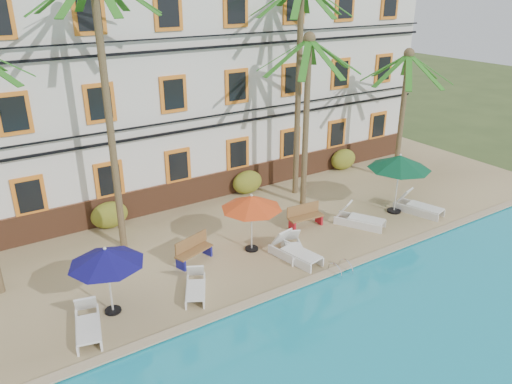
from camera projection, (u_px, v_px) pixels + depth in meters
ground at (303, 271)px, 17.66m from camera, size 100.00×100.00×0.00m
pool_deck at (232, 217)px, 21.48m from camera, size 30.00×12.00×0.25m
pool_coping at (320, 276)px, 16.86m from camera, size 30.00×0.35×0.06m
hotel_building at (176, 77)px, 23.29m from camera, size 25.40×6.44×10.22m
palm_b at (105, 82)px, 16.37m from camera, size 4.24×4.24×9.86m
palm_c at (307, 98)px, 20.56m from camera, size 4.24×4.24×7.42m
palm_d at (299, 64)px, 21.31m from camera, size 4.24×4.24×9.49m
palm_e at (404, 96)px, 23.74m from camera, size 4.24×4.24×6.41m
shrub_left at (109, 215)px, 20.07m from camera, size 1.50×0.90×1.10m
shrub_mid at (247, 182)px, 23.35m from camera, size 1.50×0.90×1.10m
shrub_right at (343, 159)px, 26.35m from camera, size 1.50×0.90×1.10m
umbrella_blue at (106, 257)px, 14.36m from camera, size 2.23×2.23×2.23m
umbrella_red at (251, 203)px, 17.85m from camera, size 2.25×2.25×2.25m
umbrella_green at (400, 163)px, 20.77m from camera, size 2.65×2.65×2.65m
lounger_a at (88, 324)px, 14.11m from camera, size 1.09×1.98×0.89m
lounger_b at (196, 286)px, 15.89m from camera, size 1.32×1.77×0.80m
lounger_c at (294, 251)px, 17.85m from camera, size 1.11×2.15×0.97m
lounger_d at (295, 248)px, 18.19m from camera, size 1.23×1.77×0.79m
lounger_e at (359, 218)px, 20.33m from camera, size 1.60×2.08×0.94m
lounger_f at (418, 206)px, 21.45m from camera, size 1.26×2.16×0.96m
bench_left at (192, 249)px, 17.65m from camera, size 1.57×0.92×0.93m
bench_right at (305, 215)px, 20.21m from camera, size 1.53×0.60×0.93m
pool_ladder at (340, 271)px, 17.21m from camera, size 0.54×0.74×0.74m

